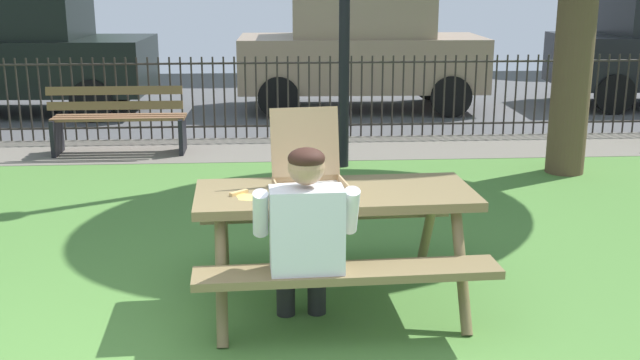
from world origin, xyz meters
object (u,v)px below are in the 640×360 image
at_px(picnic_table_foreground, 335,216).
at_px(pizza_box_open, 309,171).
at_px(parked_car_right, 361,47).
at_px(adult_at_table, 305,233).
at_px(parked_car_center, 5,49).
at_px(park_bench_center, 119,120).
at_px(pizza_slice_on_table, 247,196).

distance_m(picnic_table_foreground, pizza_box_open, 0.34).
relative_size(picnic_table_foreground, parked_car_right, 0.47).
height_order(adult_at_table, parked_car_right, parked_car_right).
relative_size(adult_at_table, parked_car_center, 0.27).
height_order(adult_at_table, park_bench_center, adult_at_table).
distance_m(picnic_table_foreground, pizza_slice_on_table, 0.60).
bearing_deg(picnic_table_foreground, park_bench_center, 116.36).
relative_size(pizza_box_open, parked_car_right, 0.14).
distance_m(picnic_table_foreground, park_bench_center, 5.08).
height_order(picnic_table_foreground, parked_car_right, parked_car_right).
relative_size(park_bench_center, parked_car_right, 0.41).
bearing_deg(parked_car_center, pizza_slice_on_table, -62.78).
height_order(pizza_slice_on_table, adult_at_table, adult_at_table).
relative_size(pizza_box_open, park_bench_center, 0.36).
height_order(pizza_box_open, parked_car_center, parked_car_center).
xyz_separation_m(picnic_table_foreground, pizza_slice_on_table, (-0.56, -0.10, 0.18)).
bearing_deg(picnic_table_foreground, parked_car_right, 81.97).
relative_size(pizza_box_open, adult_at_table, 0.48).
bearing_deg(pizza_slice_on_table, pizza_box_open, 23.00).
bearing_deg(pizza_box_open, adult_at_table, -95.20).
height_order(pizza_slice_on_table, parked_car_right, parked_car_right).
distance_m(pizza_box_open, pizza_slice_on_table, 0.45).
height_order(picnic_table_foreground, park_bench_center, park_bench_center).
distance_m(pizza_slice_on_table, adult_at_table, 0.55).
height_order(picnic_table_foreground, pizza_slice_on_table, pizza_slice_on_table).
relative_size(pizza_slice_on_table, park_bench_center, 0.15).
xyz_separation_m(adult_at_table, parked_car_right, (1.29, 8.15, 0.35)).
relative_size(adult_at_table, parked_car_right, 0.30).
xyz_separation_m(pizza_slice_on_table, parked_car_center, (-3.98, 7.74, 0.23)).
height_order(pizza_box_open, pizza_slice_on_table, pizza_box_open).
bearing_deg(pizza_box_open, pizza_slice_on_table, -157.00).
relative_size(parked_car_center, parked_car_right, 1.13).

